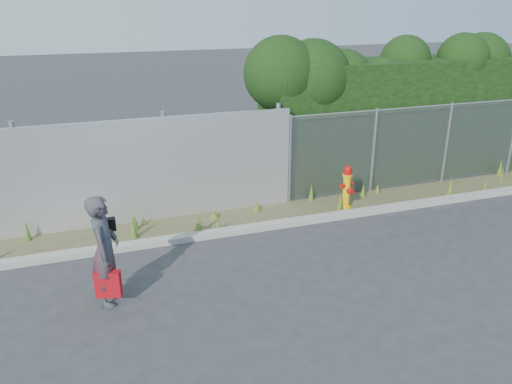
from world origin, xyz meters
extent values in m
plane|color=#323234|center=(0.00, 0.00, 0.00)|extent=(80.00, 80.00, 0.00)
cube|color=gray|center=(0.00, 1.80, 0.06)|extent=(16.00, 0.22, 0.12)
cube|color=#4E472C|center=(0.00, 2.40, 0.01)|extent=(16.00, 1.20, 0.01)
cone|color=#3C5A1B|center=(-2.55, 2.20, 0.25)|extent=(0.15, 0.15, 0.51)
cone|color=#3C5A1B|center=(4.78, 2.05, 0.24)|extent=(0.20, 0.20, 0.47)
cone|color=#3C5A1B|center=(-2.30, 2.76, 0.10)|extent=(0.11, 0.11, 0.20)
cone|color=#3C5A1B|center=(-2.49, 2.58, 0.18)|extent=(0.13, 0.13, 0.36)
cone|color=#3C5A1B|center=(-0.83, 2.63, 0.10)|extent=(0.23, 0.23, 0.20)
cone|color=#3C5A1B|center=(5.79, 2.03, 0.20)|extent=(0.12, 0.12, 0.39)
cone|color=#3C5A1B|center=(-0.91, 1.97, 0.15)|extent=(0.12, 0.12, 0.31)
cone|color=#3C5A1B|center=(3.27, 2.78, 0.12)|extent=(0.16, 0.16, 0.23)
cone|color=#3C5A1B|center=(1.92, 2.15, 0.21)|extent=(0.14, 0.14, 0.42)
cone|color=#3C5A1B|center=(-1.31, 1.97, 0.23)|extent=(0.19, 0.19, 0.46)
cone|color=#3C5A1B|center=(1.56, 2.88, 0.20)|extent=(0.14, 0.14, 0.41)
cone|color=#3C5A1B|center=(-4.51, 2.77, 0.21)|extent=(0.12, 0.12, 0.43)
cone|color=#3C5A1B|center=(2.81, 2.68, 0.17)|extent=(0.14, 0.14, 0.33)
cone|color=#3C5A1B|center=(7.02, 2.85, 0.23)|extent=(0.15, 0.15, 0.45)
cone|color=#3C5A1B|center=(6.73, 2.48, 0.20)|extent=(0.09, 0.09, 0.41)
cone|color=#3C5A1B|center=(0.16, 2.72, 0.11)|extent=(0.21, 0.21, 0.22)
cube|color=#B7B9BE|center=(-3.25, 3.00, 1.10)|extent=(8.50, 0.08, 2.20)
cylinder|color=gray|center=(-4.50, 3.12, 1.15)|extent=(0.10, 0.10, 2.30)
cylinder|color=gray|center=(-1.70, 3.12, 1.15)|extent=(0.10, 0.10, 2.30)
cylinder|color=gray|center=(0.80, 3.12, 1.15)|extent=(0.10, 0.10, 2.30)
cube|color=gray|center=(4.25, 3.00, 1.00)|extent=(6.50, 0.03, 2.00)
cylinder|color=gray|center=(4.25, 3.00, 2.00)|extent=(6.50, 0.04, 0.04)
cylinder|color=gray|center=(1.05, 3.00, 1.02)|extent=(0.07, 0.07, 2.05)
cylinder|color=gray|center=(3.20, 3.00, 1.02)|extent=(0.07, 0.07, 2.05)
cylinder|color=gray|center=(5.30, 3.00, 1.02)|extent=(0.07, 0.07, 2.05)
cube|color=black|center=(4.55, 4.00, 1.50)|extent=(7.30, 1.60, 3.00)
sphere|color=black|center=(1.16, 3.95, 2.80)|extent=(1.71, 1.71, 1.71)
sphere|color=black|center=(1.98, 3.94, 2.67)|extent=(1.79, 1.79, 1.79)
sphere|color=black|center=(2.81, 4.03, 2.55)|extent=(1.50, 1.50, 1.50)
sphere|color=black|center=(3.76, 3.82, 2.52)|extent=(1.15, 1.15, 1.15)
sphere|color=black|center=(4.68, 4.23, 2.93)|extent=(1.28, 1.28, 1.28)
sphere|color=black|center=(5.33, 3.96, 2.33)|extent=(1.36, 1.36, 1.36)
sphere|color=black|center=(6.11, 3.81, 2.97)|extent=(1.31, 1.31, 1.31)
sphere|color=black|center=(7.04, 4.18, 2.87)|extent=(1.45, 1.45, 1.45)
cylinder|color=#F6B20C|center=(2.10, 2.23, 0.03)|extent=(0.26, 0.26, 0.05)
cylinder|color=#F6B20C|center=(2.10, 2.23, 0.39)|extent=(0.16, 0.16, 0.77)
cylinder|color=#F6B20C|center=(2.10, 2.23, 0.79)|extent=(0.22, 0.22, 0.05)
cylinder|color=#B20F0A|center=(2.10, 2.23, 0.86)|extent=(0.19, 0.19, 0.09)
sphere|color=#B20F0A|center=(2.10, 2.23, 0.92)|extent=(0.17, 0.17, 0.17)
cylinder|color=#B20F0A|center=(2.10, 2.23, 1.01)|extent=(0.05, 0.05, 0.05)
cylinder|color=#B20F0A|center=(1.98, 2.23, 0.56)|extent=(0.09, 0.10, 0.10)
cylinder|color=#B20F0A|center=(2.23, 2.23, 0.56)|extent=(0.09, 0.10, 0.10)
cylinder|color=#B20F0A|center=(2.10, 2.11, 0.46)|extent=(0.14, 0.11, 0.14)
imported|color=#0F555F|center=(-3.13, 0.13, 0.88)|extent=(0.55, 0.72, 1.76)
cube|color=#9F091A|center=(-3.14, -0.04, 0.40)|extent=(0.38, 0.14, 0.42)
cylinder|color=#9F091A|center=(-3.14, -0.04, 0.68)|extent=(0.18, 0.02, 0.02)
cube|color=black|center=(-3.06, 0.38, 1.18)|extent=(0.27, 0.11, 0.20)
camera|label=1|loc=(-3.13, -6.90, 4.40)|focal=35.00mm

